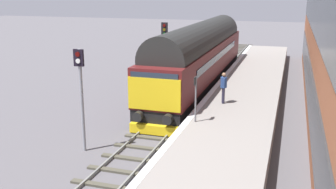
# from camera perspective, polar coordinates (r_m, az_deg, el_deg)

# --- Properties ---
(ground_plane) EXTENTS (140.00, 140.00, 0.00)m
(ground_plane) POSITION_cam_1_polar(r_m,az_deg,el_deg) (23.13, 1.55, -2.24)
(ground_plane) COLOR #575459
(ground_plane) RESTS_ON ground
(track_main) EXTENTS (2.50, 60.00, 0.15)m
(track_main) POSITION_cam_1_polar(r_m,az_deg,el_deg) (23.12, 1.55, -2.12)
(track_main) COLOR slate
(track_main) RESTS_ON ground
(station_platform) EXTENTS (4.00, 44.00, 1.01)m
(station_platform) POSITION_cam_1_polar(r_m,az_deg,el_deg) (22.31, 10.47, -1.81)
(station_platform) COLOR gray
(station_platform) RESTS_ON ground
(diesel_locomotive) EXTENTS (2.74, 19.75, 4.68)m
(diesel_locomotive) POSITION_cam_1_polar(r_m,az_deg,el_deg) (27.68, 4.72, 5.86)
(diesel_locomotive) COLOR black
(diesel_locomotive) RESTS_ON ground
(signal_post_mid) EXTENTS (0.44, 0.22, 4.49)m
(signal_post_mid) POSITION_cam_1_polar(r_m,az_deg,el_deg) (16.94, -12.52, 0.78)
(signal_post_mid) COLOR gray
(signal_post_mid) RESTS_ON ground
(signal_post_far) EXTENTS (0.44, 0.22, 4.71)m
(signal_post_far) POSITION_cam_1_polar(r_m,az_deg,el_deg) (27.12, -0.48, 6.97)
(signal_post_far) COLOR gray
(signal_post_far) RESTS_ON ground
(platform_number_sign) EXTENTS (0.10, 0.44, 2.09)m
(platform_number_sign) POSITION_cam_1_polar(r_m,az_deg,el_deg) (17.66, 4.02, 0.32)
(platform_number_sign) COLOR slate
(platform_number_sign) RESTS_ON station_platform
(waiting_passenger) EXTENTS (0.42, 0.49, 1.64)m
(waiting_passenger) POSITION_cam_1_polar(r_m,az_deg,el_deg) (20.89, 8.08, 1.39)
(waiting_passenger) COLOR #272539
(waiting_passenger) RESTS_ON station_platform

